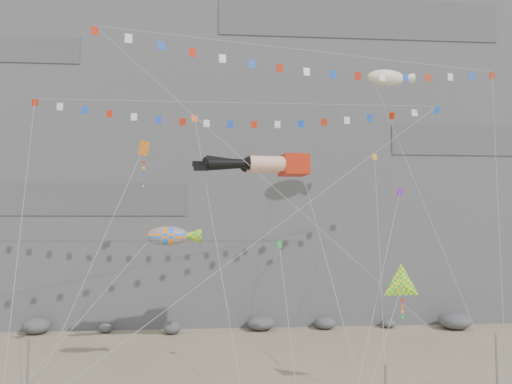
% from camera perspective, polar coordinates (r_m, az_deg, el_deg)
% --- Properties ---
extents(cliff, '(80.00, 28.00, 50.00)m').
position_cam_1_polar(cliff, '(63.20, -0.70, 10.37)').
color(cliff, slate).
rests_on(cliff, ground).
extents(talus_boulders, '(60.00, 3.00, 1.20)m').
position_cam_1_polar(talus_boulders, '(47.35, 0.56, -14.79)').
color(talus_boulders, '#57575C').
rests_on(talus_boulders, ground).
extents(anchor_pole_left, '(0.12, 0.12, 4.16)m').
position_cam_1_polar(anchor_pole_left, '(28.22, -24.68, -19.28)').
color(anchor_pole_left, gray).
rests_on(anchor_pole_left, ground).
extents(anchor_pole_right, '(0.12, 0.12, 3.65)m').
position_cam_1_polar(anchor_pole_right, '(32.64, 25.80, -17.47)').
color(anchor_pole_right, gray).
rests_on(anchor_pole_right, ground).
extents(legs_kite, '(8.44, 15.57, 19.88)m').
position_cam_1_polar(legs_kite, '(34.53, 0.81, 3.14)').
color(legs_kite, '#B7220B').
rests_on(legs_kite, ground).
extents(flag_banner_upper, '(30.51, 12.98, 25.78)m').
position_cam_1_polar(flag_banner_upper, '(38.39, -1.60, 10.13)').
color(flag_banner_upper, '#B7220B').
rests_on(flag_banner_upper, ground).
extents(flag_banner_lower, '(28.46, 8.96, 24.26)m').
position_cam_1_polar(flag_banner_lower, '(35.57, 7.31, 15.56)').
color(flag_banner_lower, '#B7220B').
rests_on(flag_banner_lower, ground).
extents(harlequin_kite, '(6.07, 6.38, 16.28)m').
position_cam_1_polar(harlequin_kite, '(32.40, -12.73, 4.83)').
color(harlequin_kite, red).
rests_on(harlequin_kite, ground).
extents(fish_windsock, '(10.05, 6.44, 13.26)m').
position_cam_1_polar(fish_windsock, '(32.10, -10.05, -4.99)').
color(fish_windsock, orange).
rests_on(fish_windsock, ground).
extents(delta_kite, '(5.62, 5.41, 9.23)m').
position_cam_1_polar(delta_kite, '(29.26, 16.36, -10.18)').
color(delta_kite, yellow).
rests_on(delta_kite, ground).
extents(blimp_windsock, '(4.98, 11.78, 24.35)m').
position_cam_1_polar(blimp_windsock, '(43.20, 14.68, 12.47)').
color(blimp_windsock, '#EEEAC3').
rests_on(blimp_windsock, ground).
extents(small_kite_a, '(3.91, 15.94, 23.66)m').
position_cam_1_polar(small_kite_a, '(38.46, -6.96, 7.91)').
color(small_kite_a, '#E75813').
rests_on(small_kite_a, ground).
extents(small_kite_b, '(7.73, 12.16, 18.05)m').
position_cam_1_polar(small_kite_b, '(36.70, 16.05, -0.30)').
color(small_kite_b, purple).
rests_on(small_kite_b, ground).
extents(small_kite_c, '(1.01, 10.21, 12.82)m').
position_cam_1_polar(small_kite_c, '(31.05, 2.73, -6.38)').
color(small_kite_c, green).
rests_on(small_kite_c, ground).
extents(small_kite_d, '(5.43, 16.91, 22.77)m').
position_cam_1_polar(small_kite_d, '(40.69, 13.42, 3.36)').
color(small_kite_d, gold).
rests_on(small_kite_d, ground).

